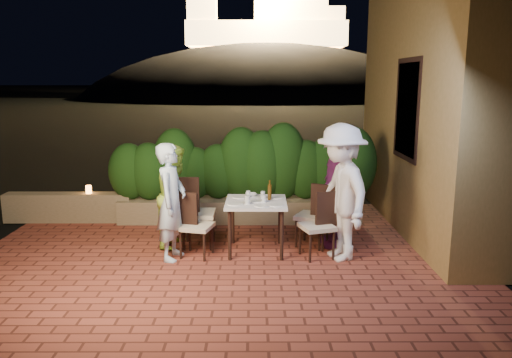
{
  "coord_description": "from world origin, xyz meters",
  "views": [
    {
      "loc": [
        0.45,
        -6.17,
        2.46
      ],
      "look_at": [
        0.48,
        0.82,
        1.05
      ],
      "focal_mm": 35.0,
      "sensor_mm": 36.0,
      "label": 1
    }
  ],
  "objects_px": {
    "chair_left_back": "(198,212)",
    "chair_right_back": "(312,215)",
    "diner_purple": "(337,187)",
    "diner_green": "(176,196)",
    "chair_right_front": "(317,225)",
    "diner_blue": "(172,202)",
    "beer_bottle": "(270,190)",
    "parapet_lamp": "(89,189)",
    "chair_left_front": "(196,225)",
    "bowl": "(251,195)",
    "diner_white": "(341,192)",
    "dining_table": "(256,226)"
  },
  "relations": [
    {
      "from": "bowl",
      "to": "diner_white",
      "type": "distance_m",
      "value": 1.37
    },
    {
      "from": "dining_table",
      "to": "bowl",
      "type": "bearing_deg",
      "value": 103.28
    },
    {
      "from": "chair_left_back",
      "to": "diner_green",
      "type": "xyz_separation_m",
      "value": [
        -0.33,
        0.05,
        0.23
      ]
    },
    {
      "from": "bowl",
      "to": "chair_left_back",
      "type": "height_order",
      "value": "chair_left_back"
    },
    {
      "from": "chair_left_back",
      "to": "parapet_lamp",
      "type": "xyz_separation_m",
      "value": [
        -2.05,
        1.34,
        0.05
      ]
    },
    {
      "from": "chair_left_back",
      "to": "chair_left_front",
      "type": "bearing_deg",
      "value": -86.96
    },
    {
      "from": "bowl",
      "to": "diner_green",
      "type": "height_order",
      "value": "diner_green"
    },
    {
      "from": "dining_table",
      "to": "chair_left_front",
      "type": "relative_size",
      "value": 0.95
    },
    {
      "from": "beer_bottle",
      "to": "diner_purple",
      "type": "xyz_separation_m",
      "value": [
        1.0,
        0.21,
        -0.0
      ]
    },
    {
      "from": "chair_left_back",
      "to": "bowl",
      "type": "bearing_deg",
      "value": 5.64
    },
    {
      "from": "chair_left_front",
      "to": "chair_right_back",
      "type": "xyz_separation_m",
      "value": [
        1.67,
        0.45,
        0.02
      ]
    },
    {
      "from": "chair_left_back",
      "to": "chair_right_back",
      "type": "height_order",
      "value": "chair_left_back"
    },
    {
      "from": "beer_bottle",
      "to": "diner_purple",
      "type": "height_order",
      "value": "diner_purple"
    },
    {
      "from": "beer_bottle",
      "to": "chair_left_back",
      "type": "xyz_separation_m",
      "value": [
        -1.05,
        0.16,
        -0.37
      ]
    },
    {
      "from": "chair_left_front",
      "to": "diner_green",
      "type": "bearing_deg",
      "value": 139.7
    },
    {
      "from": "bowl",
      "to": "diner_purple",
      "type": "distance_m",
      "value": 1.27
    },
    {
      "from": "chair_right_front",
      "to": "diner_green",
      "type": "height_order",
      "value": "diner_green"
    },
    {
      "from": "beer_bottle",
      "to": "diner_purple",
      "type": "bearing_deg",
      "value": 11.93
    },
    {
      "from": "dining_table",
      "to": "diner_white",
      "type": "height_order",
      "value": "diner_white"
    },
    {
      "from": "diner_green",
      "to": "diner_white",
      "type": "distance_m",
      "value": 2.41
    },
    {
      "from": "chair_right_back",
      "to": "diner_green",
      "type": "bearing_deg",
      "value": 24.56
    },
    {
      "from": "chair_left_back",
      "to": "chair_right_front",
      "type": "height_order",
      "value": "chair_left_back"
    },
    {
      "from": "diner_white",
      "to": "chair_right_front",
      "type": "bearing_deg",
      "value": -114.84
    },
    {
      "from": "beer_bottle",
      "to": "diner_white",
      "type": "xyz_separation_m",
      "value": [
        0.95,
        -0.36,
        0.05
      ]
    },
    {
      "from": "diner_purple",
      "to": "diner_green",
      "type": "bearing_deg",
      "value": -96.91
    },
    {
      "from": "chair_right_front",
      "to": "diner_purple",
      "type": "relative_size",
      "value": 0.52
    },
    {
      "from": "bowl",
      "to": "diner_purple",
      "type": "relative_size",
      "value": 0.09
    },
    {
      "from": "bowl",
      "to": "chair_left_front",
      "type": "height_order",
      "value": "chair_left_front"
    },
    {
      "from": "chair_left_front",
      "to": "diner_blue",
      "type": "height_order",
      "value": "diner_blue"
    },
    {
      "from": "diner_blue",
      "to": "diner_white",
      "type": "relative_size",
      "value": 0.86
    },
    {
      "from": "chair_left_back",
      "to": "parapet_lamp",
      "type": "relative_size",
      "value": 7.49
    },
    {
      "from": "chair_right_front",
      "to": "chair_left_front",
      "type": "bearing_deg",
      "value": -19.06
    },
    {
      "from": "chair_left_back",
      "to": "chair_right_back",
      "type": "distance_m",
      "value": 1.69
    },
    {
      "from": "parapet_lamp",
      "to": "chair_right_front",
      "type": "bearing_deg",
      "value": -25.84
    },
    {
      "from": "diner_white",
      "to": "parapet_lamp",
      "type": "xyz_separation_m",
      "value": [
        -4.06,
        1.86,
        -0.37
      ]
    },
    {
      "from": "chair_right_front",
      "to": "chair_right_back",
      "type": "xyz_separation_m",
      "value": [
        -0.01,
        0.49,
        0.01
      ]
    },
    {
      "from": "chair_right_back",
      "to": "chair_left_back",
      "type": "bearing_deg",
      "value": 26.15
    },
    {
      "from": "chair_right_front",
      "to": "diner_blue",
      "type": "xyz_separation_m",
      "value": [
        -2.0,
        -0.03,
        0.35
      ]
    },
    {
      "from": "bowl",
      "to": "dining_table",
      "type": "bearing_deg",
      "value": -76.72
    },
    {
      "from": "chair_right_back",
      "to": "diner_white",
      "type": "distance_m",
      "value": 0.78
    },
    {
      "from": "chair_left_back",
      "to": "parapet_lamp",
      "type": "bearing_deg",
      "value": 147.19
    },
    {
      "from": "bowl",
      "to": "parapet_lamp",
      "type": "bearing_deg",
      "value": 155.96
    },
    {
      "from": "chair_right_front",
      "to": "diner_purple",
      "type": "xyz_separation_m",
      "value": [
        0.35,
        0.53,
        0.43
      ]
    },
    {
      "from": "diner_blue",
      "to": "chair_right_back",
      "type": "bearing_deg",
      "value": -65.76
    },
    {
      "from": "bowl",
      "to": "diner_blue",
      "type": "height_order",
      "value": "diner_blue"
    },
    {
      "from": "dining_table",
      "to": "chair_left_front",
      "type": "distance_m",
      "value": 0.86
    },
    {
      "from": "chair_left_back",
      "to": "chair_right_front",
      "type": "distance_m",
      "value": 1.77
    },
    {
      "from": "beer_bottle",
      "to": "chair_left_back",
      "type": "distance_m",
      "value": 1.13
    },
    {
      "from": "chair_right_front",
      "to": "diner_green",
      "type": "distance_m",
      "value": 2.12
    },
    {
      "from": "dining_table",
      "to": "chair_right_front",
      "type": "xyz_separation_m",
      "value": [
        0.85,
        -0.24,
        0.09
      ]
    }
  ]
}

